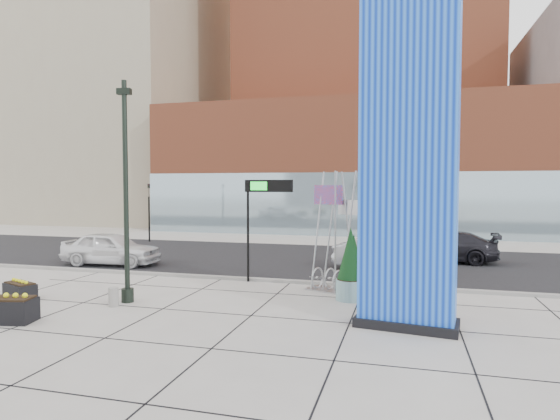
% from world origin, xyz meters
% --- Properties ---
extents(ground, '(160.00, 160.00, 0.00)m').
position_xyz_m(ground, '(0.00, 0.00, 0.00)').
color(ground, '#9E9991').
rests_on(ground, ground).
extents(street_asphalt, '(80.00, 12.00, 0.02)m').
position_xyz_m(street_asphalt, '(0.00, 10.00, 0.01)').
color(street_asphalt, black).
rests_on(street_asphalt, ground).
extents(curb_edge, '(80.00, 0.30, 0.12)m').
position_xyz_m(curb_edge, '(0.00, 4.00, 0.06)').
color(curb_edge, gray).
rests_on(curb_edge, ground).
extents(tower_podium, '(34.00, 10.00, 11.00)m').
position_xyz_m(tower_podium, '(1.00, 27.00, 5.50)').
color(tower_podium, '#AE5232').
rests_on(tower_podium, ground).
extents(tower_glass_front, '(34.00, 0.60, 5.00)m').
position_xyz_m(tower_glass_front, '(1.00, 22.20, 2.50)').
color(tower_glass_front, '#8CA5B2').
rests_on(tower_glass_front, ground).
extents(building_beige_left, '(18.00, 20.00, 34.00)m').
position_xyz_m(building_beige_left, '(-26.00, 34.00, 17.00)').
color(building_beige_left, gray).
rests_on(building_beige_left, ground).
extents(blue_pylon, '(2.93, 1.62, 9.28)m').
position_xyz_m(blue_pylon, '(5.58, -0.97, 4.48)').
color(blue_pylon, '#0C33BD').
rests_on(blue_pylon, ground).
extents(lamp_post, '(0.50, 0.41, 7.48)m').
position_xyz_m(lamp_post, '(-3.60, -0.51, 3.06)').
color(lamp_post, black).
rests_on(lamp_post, ground).
extents(public_art_sculpture, '(2.22, 1.65, 4.53)m').
position_xyz_m(public_art_sculpture, '(2.97, 3.00, 1.19)').
color(public_art_sculpture, '#AAACAF').
rests_on(public_art_sculpture, ground).
extents(concrete_bollard, '(0.32, 0.32, 0.63)m').
position_xyz_m(concrete_bollard, '(-3.72, -1.14, 0.31)').
color(concrete_bollard, gray).
rests_on(concrete_bollard, ground).
extents(overhead_street_sign, '(1.98, 0.24, 4.21)m').
position_xyz_m(overhead_street_sign, '(-0.03, 3.80, 3.61)').
color(overhead_street_sign, black).
rests_on(overhead_street_sign, ground).
extents(round_planter_east, '(0.96, 0.96, 2.39)m').
position_xyz_m(round_planter_east, '(4.60, 1.80, 1.13)').
color(round_planter_east, '#7FA8AB').
rests_on(round_planter_east, ground).
extents(round_planter_mid, '(1.02, 1.02, 2.55)m').
position_xyz_m(round_planter_mid, '(3.70, 1.80, 1.21)').
color(round_planter_mid, '#7FA8AB').
rests_on(round_planter_mid, ground).
extents(round_planter_west, '(0.93, 0.93, 2.32)m').
position_xyz_m(round_planter_west, '(3.80, 1.80, 1.10)').
color(round_planter_west, '#7FA8AB').
rests_on(round_planter_west, ground).
extents(box_planter_north, '(1.41, 1.04, 0.70)m').
position_xyz_m(box_planter_north, '(-7.50, -1.11, 0.32)').
color(box_planter_north, black).
rests_on(box_planter_north, ground).
extents(box_planter_south, '(1.71, 1.11, 0.87)m').
position_xyz_m(box_planter_south, '(-5.65, -3.49, 0.40)').
color(box_planter_south, black).
rests_on(box_planter_south, ground).
extents(car_white_west, '(4.96, 2.25, 1.65)m').
position_xyz_m(car_white_west, '(-8.65, 5.80, 0.83)').
color(car_white_west, white).
rests_on(car_white_west, ground).
extents(car_silver_mid, '(5.03, 2.62, 1.58)m').
position_xyz_m(car_silver_mid, '(4.67, 7.63, 0.79)').
color(car_silver_mid, '#AAADB2').
rests_on(car_silver_mid, ground).
extents(car_dark_east, '(5.57, 2.58, 1.57)m').
position_xyz_m(car_dark_east, '(7.40, 11.19, 0.79)').
color(car_dark_east, black).
rests_on(car_dark_east, ground).
extents(traffic_signal, '(0.15, 0.18, 4.10)m').
position_xyz_m(traffic_signal, '(-12.00, 15.00, 2.30)').
color(traffic_signal, black).
rests_on(traffic_signal, ground).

